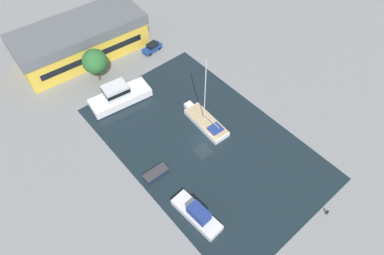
{
  "coord_description": "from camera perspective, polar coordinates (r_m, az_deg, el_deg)",
  "views": [
    {
      "loc": [
        -22.45,
        -23.33,
        44.28
      ],
      "look_at": [
        0.0,
        2.89,
        1.0
      ],
      "focal_mm": 32.0,
      "sensor_mm": 36.0,
      "label": 1
    }
  ],
  "objects": [
    {
      "name": "ground_plane",
      "position": [
        54.85,
        1.96,
        -2.44
      ],
      "size": [
        440.0,
        440.0,
        0.0
      ],
      "primitive_type": "plane",
      "color": "gray"
    },
    {
      "name": "water_canal",
      "position": [
        54.85,
        1.96,
        -2.44
      ],
      "size": [
        24.19,
        38.47,
        0.01
      ],
      "primitive_type": "cube",
      "color": "black",
      "rests_on": "ground"
    },
    {
      "name": "warehouse_building",
      "position": [
        71.07,
        -18.02,
        13.74
      ],
      "size": [
        25.38,
        12.15,
        6.89
      ],
      "rotation": [
        0.0,
        0.0,
        -0.07
      ],
      "color": "gold",
      "rests_on": "ground"
    },
    {
      "name": "quay_tree_near_building",
      "position": [
        63.73,
        -15.9,
        10.54
      ],
      "size": [
        4.48,
        4.48,
        6.69
      ],
      "color": "brown",
      "rests_on": "ground"
    },
    {
      "name": "parked_car",
      "position": [
        70.62,
        -6.65,
        13.12
      ],
      "size": [
        4.29,
        2.15,
        1.75
      ],
      "rotation": [
        0.0,
        0.0,
        1.68
      ],
      "color": "navy",
      "rests_on": "ground"
    },
    {
      "name": "sailboat_moored",
      "position": [
        56.68,
        2.29,
        0.98
      ],
      "size": [
        3.42,
        9.67,
        13.45
      ],
      "rotation": [
        0.0,
        0.0,
        -0.05
      ],
      "color": "white",
      "rests_on": "water_canal"
    },
    {
      "name": "motor_cruiser",
      "position": [
        60.74,
        -12.06,
        5.17
      ],
      "size": [
        11.08,
        5.34,
        4.0
      ],
      "rotation": [
        0.0,
        0.0,
        1.44
      ],
      "color": "white",
      "rests_on": "water_canal"
    },
    {
      "name": "small_dinghy",
      "position": [
        51.61,
        -6.06,
        -7.54
      ],
      "size": [
        3.85,
        1.71,
        0.54
      ],
      "rotation": [
        0.0,
        0.0,
        1.55
      ],
      "color": "#19234C",
      "rests_on": "water_canal"
    },
    {
      "name": "cabin_boat",
      "position": [
        47.64,
        0.87,
        -14.26
      ],
      "size": [
        3.01,
        7.83,
        2.47
      ],
      "rotation": [
        0.0,
        0.0,
        0.07
      ],
      "color": "silver",
      "rests_on": "water_canal"
    },
    {
      "name": "mooring_bollard",
      "position": [
        51.67,
        21.61,
        -12.97
      ],
      "size": [
        0.33,
        0.33,
        0.84
      ],
      "color": "black",
      "rests_on": "ground"
    }
  ]
}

